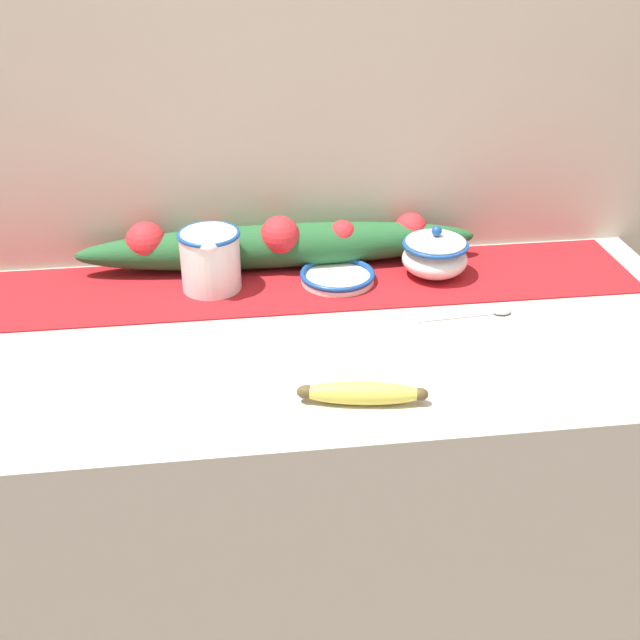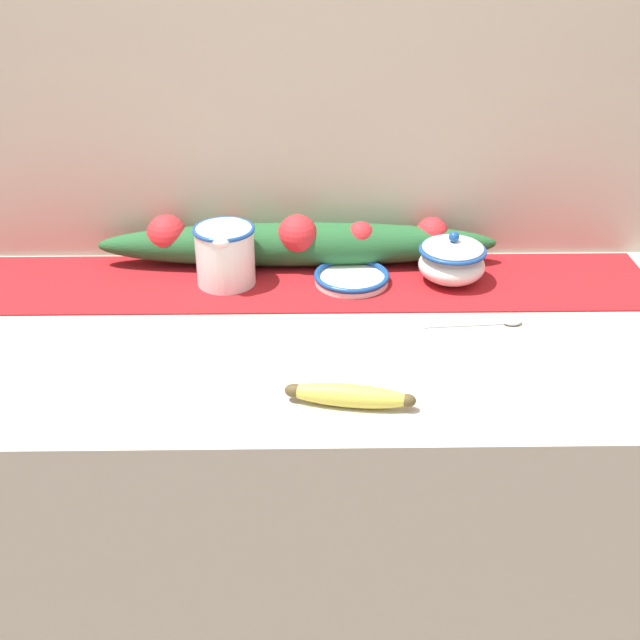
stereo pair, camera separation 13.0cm
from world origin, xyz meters
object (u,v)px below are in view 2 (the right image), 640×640
(small_dish, at_px, (352,278))
(cream_pitcher, at_px, (225,253))
(sugar_bowl, at_px, (452,260))
(banana, at_px, (348,396))
(spoon, at_px, (504,322))

(small_dish, bearing_deg, cream_pitcher, 178.87)
(cream_pitcher, relative_size, sugar_bowl, 1.07)
(banana, bearing_deg, sugar_bowl, 61.98)
(sugar_bowl, relative_size, banana, 0.64)
(sugar_bowl, distance_m, small_dish, 0.19)
(cream_pitcher, xyz_separation_m, spoon, (0.49, -0.17, -0.06))
(small_dish, distance_m, spoon, 0.30)
(cream_pitcher, distance_m, spoon, 0.52)
(cream_pitcher, distance_m, banana, 0.46)
(cream_pitcher, bearing_deg, small_dish, -1.13)
(sugar_bowl, bearing_deg, spoon, -67.88)
(sugar_bowl, distance_m, spoon, 0.18)
(banana, bearing_deg, cream_pitcher, 117.84)
(banana, xyz_separation_m, spoon, (0.28, 0.24, -0.01))
(small_dish, bearing_deg, spoon, -32.21)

